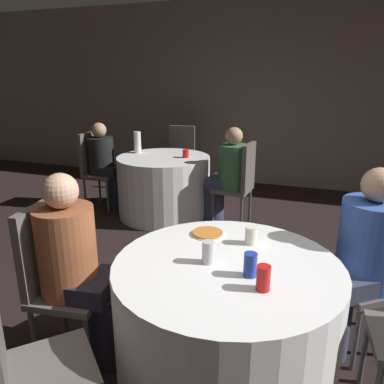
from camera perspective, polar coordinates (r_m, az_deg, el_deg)
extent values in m
cube|color=gray|center=(5.98, 17.87, 13.73)|extent=(16.00, 0.06, 2.80)
cylinder|color=white|center=(2.22, 5.15, -19.38)|extent=(1.22, 1.22, 0.75)
cylinder|color=white|center=(4.67, -4.27, 0.89)|extent=(1.14, 1.14, 0.75)
cylinder|color=#4C4C51|center=(2.48, 24.71, -21.24)|extent=(0.03, 0.03, 0.43)
cube|color=#59514C|center=(2.63, 24.72, -12.72)|extent=(0.56, 0.56, 0.04)
cylinder|color=#4C4C51|center=(2.55, 23.67, -19.87)|extent=(0.03, 0.03, 0.43)
cylinder|color=#4C4C51|center=(2.76, 18.92, -16.21)|extent=(0.03, 0.03, 0.43)
cylinder|color=#4C4C51|center=(2.95, 24.42, -14.48)|extent=(0.03, 0.03, 0.43)
cube|color=#59514C|center=(2.43, -17.87, -14.45)|extent=(0.45, 0.45, 0.04)
cube|color=#59514C|center=(2.39, -22.29, -7.90)|extent=(0.10, 0.38, 0.52)
cylinder|color=#4C4C51|center=(2.61, -12.07, -17.62)|extent=(0.03, 0.03, 0.43)
cylinder|color=#4C4C51|center=(2.37, -15.58, -22.04)|extent=(0.03, 0.03, 0.43)
cylinder|color=#4C4C51|center=(2.75, -18.84, -16.24)|extent=(0.03, 0.03, 0.43)
cylinder|color=#4C4C51|center=(2.53, -22.91, -20.13)|extent=(0.03, 0.03, 0.43)
cube|color=#59514C|center=(1.94, -21.14, -24.07)|extent=(0.57, 0.57, 0.04)
cylinder|color=#4C4C51|center=(2.23, -16.25, -25.08)|extent=(0.03, 0.03, 0.43)
cube|color=#59514C|center=(5.49, -1.89, 4.23)|extent=(0.45, 0.45, 0.04)
cube|color=#59514C|center=(5.60, -1.51, 7.43)|extent=(0.38, 0.11, 0.52)
cylinder|color=#4C4C51|center=(5.35, -0.49, 1.30)|extent=(0.03, 0.03, 0.43)
cylinder|color=#4C4C51|center=(5.43, -4.01, 1.48)|extent=(0.03, 0.03, 0.43)
cylinder|color=#4C4C51|center=(5.67, 0.19, 2.23)|extent=(0.03, 0.03, 0.43)
cylinder|color=#4C4C51|center=(5.74, -3.15, 2.40)|extent=(0.03, 0.03, 0.43)
cube|color=#59514C|center=(4.31, 6.14, 0.45)|extent=(0.43, 0.43, 0.04)
cube|color=#59514C|center=(4.19, 8.60, 3.82)|extent=(0.08, 0.38, 0.52)
cylinder|color=#4C4C51|center=(4.29, 3.16, -2.87)|extent=(0.03, 0.03, 0.43)
cylinder|color=#4C4C51|center=(4.59, 4.71, -1.53)|extent=(0.03, 0.03, 0.43)
cylinder|color=#4C4C51|center=(4.19, 7.51, -3.52)|extent=(0.03, 0.03, 0.43)
cylinder|color=#4C4C51|center=(4.49, 8.79, -2.09)|extent=(0.03, 0.03, 0.43)
cube|color=#59514C|center=(5.07, -13.53, 2.64)|extent=(0.40, 0.40, 0.04)
cube|color=#59514C|center=(5.11, -15.46, 5.82)|extent=(0.05, 0.38, 0.52)
cylinder|color=#4C4C51|center=(5.18, -10.76, 0.44)|extent=(0.03, 0.03, 0.43)
cylinder|color=#4C4C51|center=(4.91, -12.74, -0.65)|extent=(0.03, 0.03, 0.43)
cylinder|color=#4C4C51|center=(5.36, -13.90, 0.80)|extent=(0.03, 0.03, 0.43)
cylinder|color=#4C4C51|center=(5.09, -15.98, -0.24)|extent=(0.03, 0.03, 0.43)
cylinder|color=black|center=(2.46, -12.64, -19.59)|extent=(0.24, 0.24, 0.47)
cube|color=black|center=(2.35, -15.62, -13.47)|extent=(0.36, 0.36, 0.12)
cylinder|color=brown|center=(2.30, -18.52, -8.46)|extent=(0.34, 0.34, 0.52)
sphere|color=tan|center=(2.17, -19.42, 0.16)|extent=(0.20, 0.20, 0.20)
cylinder|color=#33384C|center=(2.61, 20.33, -17.92)|extent=(0.24, 0.24, 0.47)
cube|color=#33384C|center=(2.53, 23.03, -11.92)|extent=(0.47, 0.48, 0.12)
cylinder|color=#33519E|center=(2.51, 25.53, -7.05)|extent=(0.37, 0.37, 0.53)
sphere|color=tan|center=(2.39, 26.66, 0.97)|extent=(0.20, 0.20, 0.20)
cylinder|color=#33384C|center=(4.45, 3.36, -1.85)|extent=(0.24, 0.24, 0.47)
cube|color=#33384C|center=(4.33, 4.79, 1.52)|extent=(0.35, 0.35, 0.12)
cylinder|color=#38663D|center=(4.24, 6.26, 3.89)|extent=(0.34, 0.34, 0.49)
sphere|color=tan|center=(4.18, 6.41, 8.48)|extent=(0.19, 0.19, 0.19)
cylinder|color=black|center=(5.01, -11.25, 0.07)|extent=(0.24, 0.24, 0.47)
cube|color=black|center=(4.99, -12.53, 3.32)|extent=(0.32, 0.33, 0.12)
cylinder|color=black|center=(5.01, -13.73, 5.44)|extent=(0.34, 0.34, 0.47)
sphere|color=tan|center=(4.96, -14.01, 9.14)|extent=(0.19, 0.19, 0.19)
cylinder|color=white|center=(2.35, 2.38, -6.42)|extent=(0.21, 0.21, 0.01)
cylinder|color=orange|center=(2.34, 2.38, -6.22)|extent=(0.19, 0.19, 0.01)
cylinder|color=red|center=(1.79, 10.82, -12.75)|extent=(0.07, 0.07, 0.12)
cylinder|color=#1E38A5|center=(1.89, 8.87, -10.89)|extent=(0.07, 0.07, 0.12)
cylinder|color=silver|center=(1.99, 2.47, -9.15)|extent=(0.07, 0.07, 0.12)
cylinder|color=silver|center=(2.23, 8.99, -6.54)|extent=(0.07, 0.07, 0.11)
cylinder|color=white|center=(4.83, -8.32, 7.51)|extent=(0.09, 0.09, 0.27)
cylinder|color=red|center=(4.51, -0.97, 5.86)|extent=(0.07, 0.07, 0.10)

